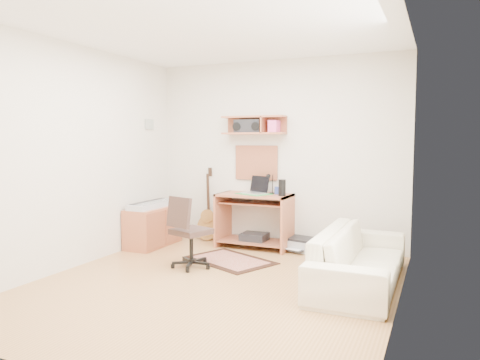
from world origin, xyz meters
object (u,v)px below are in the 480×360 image
at_px(task_chair, 191,231).
at_px(desk, 254,221).
at_px(cabinet, 153,226).
at_px(printer, 301,244).
at_px(sofa, 360,248).

bearing_deg(task_chair, desk, 94.38).
height_order(desk, cabinet, desk).
height_order(desk, task_chair, task_chair).
relative_size(printer, sofa, 0.23).
bearing_deg(printer, sofa, -37.80).
bearing_deg(sofa, task_chair, 94.68).
height_order(task_chair, cabinet, task_chair).
bearing_deg(sofa, desk, 56.23).
height_order(cabinet, printer, cabinet).
relative_size(task_chair, cabinet, 0.95).
distance_m(task_chair, printer, 1.66).
distance_m(desk, task_chair, 1.27).
bearing_deg(sofa, cabinet, 78.51).
height_order(task_chair, sofa, task_chair).
bearing_deg(printer, desk, -159.70).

